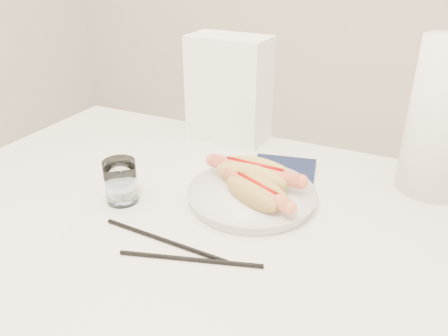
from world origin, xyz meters
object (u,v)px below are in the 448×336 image
at_px(napkin_box, 229,89).
at_px(paper_towel_roll, 445,118).
at_px(plate, 252,196).
at_px(hotdog_right, 257,192).
at_px(water_glass, 121,181).
at_px(hotdog_left, 255,174).
at_px(table, 209,241).

xyz_separation_m(napkin_box, paper_towel_roll, (0.48, -0.07, 0.02)).
height_order(plate, paper_towel_roll, paper_towel_roll).
distance_m(hotdog_right, water_glass, 0.26).
relative_size(plate, napkin_box, 0.94).
xyz_separation_m(hotdog_left, water_glass, (-0.22, -0.14, -0.00)).
bearing_deg(napkin_box, hotdog_left, -52.57).
height_order(table, paper_towel_roll, paper_towel_roll).
relative_size(napkin_box, paper_towel_roll, 0.85).
bearing_deg(plate, table, -123.43).
bearing_deg(water_glass, hotdog_left, 31.47).
bearing_deg(napkin_box, water_glass, -95.29).
distance_m(plate, water_glass, 0.25).
distance_m(hotdog_left, paper_towel_roll, 0.38).
bearing_deg(hotdog_left, plate, -74.50).
xyz_separation_m(hotdog_left, napkin_box, (-0.17, 0.24, 0.08)).
height_order(table, hotdog_left, hotdog_left).
bearing_deg(hotdog_right, table, -121.72).
xyz_separation_m(water_glass, paper_towel_roll, (0.54, 0.31, 0.11)).
height_order(table, hotdog_right, hotdog_right).
relative_size(plate, hotdog_left, 1.25).
distance_m(hotdog_left, hotdog_right, 0.07).
distance_m(hotdog_right, napkin_box, 0.37).
bearing_deg(hotdog_left, table, -110.08).
bearing_deg(table, hotdog_left, 66.50).
relative_size(table, napkin_box, 4.67).
distance_m(table, napkin_box, 0.42).
bearing_deg(table, water_glass, -170.82).
bearing_deg(paper_towel_roll, napkin_box, 172.15).
bearing_deg(napkin_box, table, -68.14).
bearing_deg(hotdog_left, hotdog_right, -61.40).
xyz_separation_m(water_glass, napkin_box, (0.05, 0.38, 0.09)).
height_order(hotdog_right, napkin_box, napkin_box).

